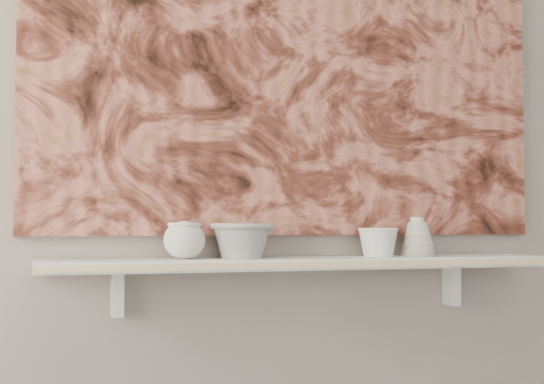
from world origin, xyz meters
name	(u,v)px	position (x,y,z in m)	size (l,w,h in m)	color
wall_back	(292,109)	(0.00, 1.60, 1.35)	(3.60, 3.60, 0.00)	gray
shelf	(303,263)	(0.00, 1.51, 0.92)	(1.40, 0.18, 0.03)	silver
shelf_stripe	(314,265)	(0.00, 1.41, 0.92)	(1.40, 0.01, 0.02)	beige
bracket_left	(117,293)	(-0.49, 1.57, 0.84)	(0.03, 0.06, 0.12)	silver
bracket_right	(451,285)	(0.49, 1.57, 0.84)	(0.03, 0.06, 0.12)	silver
painting	(293,42)	(0.00, 1.59, 1.54)	(1.50, 0.03, 1.10)	brown
house_motif	(437,154)	(0.45, 1.57, 1.23)	(0.09, 0.00, 0.08)	black
bowl_grey	(242,240)	(-0.17, 1.51, 0.98)	(0.17, 0.17, 0.10)	#9D9D9B
cup_cream	(184,240)	(-0.33, 1.51, 0.98)	(0.11, 0.11, 0.10)	silver
bell_vessel	(418,237)	(0.35, 1.51, 0.99)	(0.10, 0.10, 0.11)	beige
bowl_white	(378,242)	(0.22, 1.51, 0.97)	(0.11, 0.11, 0.08)	white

